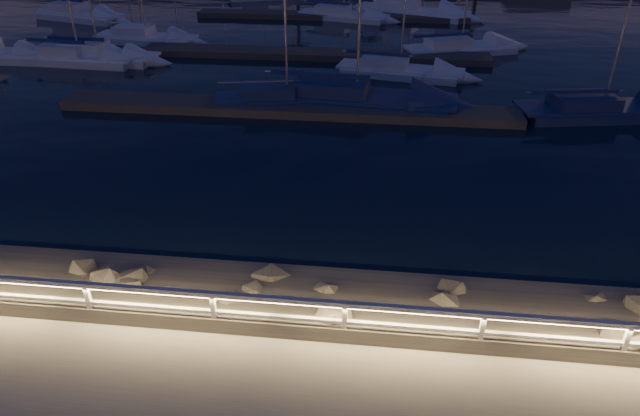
# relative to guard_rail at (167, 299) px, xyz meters

# --- Properties ---
(ground) EXTENTS (400.00, 400.00, 0.00)m
(ground) POSITION_rel_guard_rail_xyz_m (0.07, 0.00, -0.77)
(ground) COLOR #A5A195
(ground) RESTS_ON ground
(harbor_water) EXTENTS (400.00, 440.00, 0.60)m
(harbor_water) POSITION_rel_guard_rail_xyz_m (0.07, 31.22, -1.74)
(harbor_water) COLOR black
(harbor_water) RESTS_ON ground
(guard_rail) EXTENTS (44.11, 0.12, 1.06)m
(guard_rail) POSITION_rel_guard_rail_xyz_m (0.00, 0.00, 0.00)
(guard_rail) COLOR white
(guard_rail) RESTS_ON ground
(riprap) EXTENTS (33.60, 3.15, 1.44)m
(riprap) POSITION_rel_guard_rail_xyz_m (0.31, 1.33, -0.96)
(riprap) COLOR #6A675B
(riprap) RESTS_ON ground
(floating_docks) EXTENTS (22.00, 36.00, 0.40)m
(floating_docks) POSITION_rel_guard_rail_xyz_m (0.07, 32.50, -1.17)
(floating_docks) COLOR #504A42
(floating_docks) RESTS_ON ground
(sailboat_a) EXTENTS (7.32, 2.66, 12.30)m
(sailboat_a) POSITION_rel_guard_rail_xyz_m (-13.01, 23.40, -0.93)
(sailboat_a) COLOR silver
(sailboat_a) RESTS_ON ground
(sailboat_b) EXTENTS (7.25, 3.41, 11.92)m
(sailboat_b) POSITION_rel_guard_rail_xyz_m (-0.26, 16.90, -0.96)
(sailboat_b) COLOR navy
(sailboat_b) RESTS_ON ground
(sailboat_c) EXTENTS (7.35, 3.37, 12.05)m
(sailboat_c) POSITION_rel_guard_rail_xyz_m (5.30, 22.66, -0.98)
(sailboat_c) COLOR silver
(sailboat_c) RESTS_ON ground
(sailboat_d) EXTENTS (9.91, 3.89, 16.33)m
(sailboat_d) POSITION_rel_guard_rail_xyz_m (3.07, 17.30, -0.91)
(sailboat_d) COLOR navy
(sailboat_d) RESTS_ON ground
(sailboat_f) EXTENTS (7.52, 2.77, 12.56)m
(sailboat_f) POSITION_rel_guard_rail_xyz_m (-14.09, 22.98, -0.95)
(sailboat_f) COLOR silver
(sailboat_f) RESTS_ON ground
(sailboat_g) EXTENTS (7.70, 4.56, 12.65)m
(sailboat_g) POSITION_rel_guard_rail_xyz_m (9.25, 28.06, -0.97)
(sailboat_g) COLOR silver
(sailboat_g) RESTS_ON ground
(sailboat_h) EXTENTS (8.29, 3.75, 13.54)m
(sailboat_h) POSITION_rel_guard_rail_xyz_m (14.75, 17.20, -0.97)
(sailboat_h) COLOR navy
(sailboat_h) RESTS_ON ground
(sailboat_i) EXTENTS (8.16, 4.44, 13.48)m
(sailboat_i) POSITION_rel_guard_rail_xyz_m (-20.14, 35.14, -0.90)
(sailboat_i) COLOR silver
(sailboat_i) RESTS_ON ground
(sailboat_j) EXTENTS (7.18, 2.78, 11.94)m
(sailboat_j) POSITION_rel_guard_rail_xyz_m (-12.04, 28.51, -0.96)
(sailboat_j) COLOR silver
(sailboat_j) RESTS_ON ground
(sailboat_k) EXTENTS (7.55, 4.00, 12.35)m
(sailboat_k) POSITION_rel_guard_rail_xyz_m (0.87, 37.76, -0.97)
(sailboat_k) COLOR silver
(sailboat_k) RESTS_ON ground
(sailboat_l) EXTENTS (9.75, 5.82, 15.97)m
(sailboat_l) POSITION_rel_guard_rail_xyz_m (6.22, 39.79, -0.92)
(sailboat_l) COLOR silver
(sailboat_l) RESTS_ON ground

